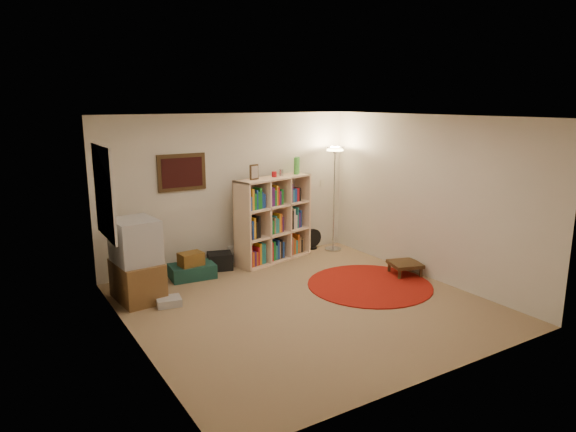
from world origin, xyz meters
name	(u,v)px	position (x,y,z in m)	size (l,w,h in m)	color
room	(300,213)	(-0.05, 0.05, 1.26)	(4.54, 4.54, 2.54)	#8B7051
bookshelf	(272,221)	(0.61, 1.94, 0.70)	(1.50, 0.76, 1.74)	#FFD2AA
floor_lamp	(335,165)	(1.88, 1.90, 1.58)	(0.44, 0.44, 1.90)	#B6B6BB
floor_fan	(313,239)	(1.60, 2.15, 0.19)	(0.33, 0.19, 0.38)	black
tv_stand	(137,261)	(-1.86, 1.36, 0.55)	(0.62, 0.83, 1.14)	brown
dvd_box	(169,301)	(-1.58, 0.93, 0.05)	(0.36, 0.32, 0.11)	#B4B4B9
suitcase	(192,271)	(-0.91, 1.81, 0.11)	(0.72, 0.50, 0.22)	#163D35
wicker_basket	(191,259)	(-0.93, 1.77, 0.32)	(0.38, 0.29, 0.20)	brown
duffel_bag	(220,261)	(-0.36, 1.98, 0.14)	(0.47, 0.42, 0.27)	black
paper_towel	(232,254)	(-0.04, 2.21, 0.14)	(0.16, 0.16, 0.28)	silver
red_rug	(370,285)	(1.23, 0.11, 0.01)	(1.85, 1.85, 0.02)	maroon
side_table	(405,264)	(2.00, 0.17, 0.17)	(0.57, 0.57, 0.21)	#332212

